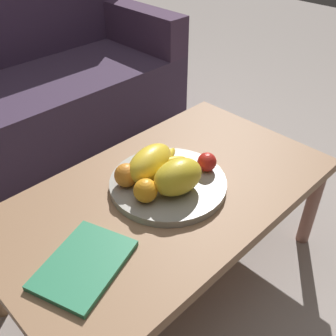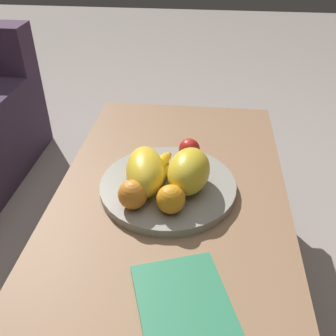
% 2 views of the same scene
% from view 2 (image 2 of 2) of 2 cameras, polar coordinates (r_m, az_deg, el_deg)
% --- Properties ---
extents(ground_plane, '(8.00, 8.00, 0.00)m').
position_cam_2_polar(ground_plane, '(1.34, 0.34, -17.48)').
color(ground_plane, gray).
extents(coffee_table, '(1.12, 0.64, 0.40)m').
position_cam_2_polar(coffee_table, '(1.08, 0.41, -5.80)').
color(coffee_table, '#99704F').
rests_on(coffee_table, ground_plane).
extents(fruit_bowl, '(0.38, 0.38, 0.03)m').
position_cam_2_polar(fruit_bowl, '(1.06, 0.00, -2.76)').
color(fruit_bowl, '#9B988D').
rests_on(fruit_bowl, coffee_table).
extents(melon_large_front, '(0.18, 0.13, 0.11)m').
position_cam_2_polar(melon_large_front, '(1.01, 3.14, -0.45)').
color(melon_large_front, yellow).
rests_on(melon_large_front, fruit_bowl).
extents(melon_smaller_beside, '(0.20, 0.13, 0.10)m').
position_cam_2_polar(melon_smaller_beside, '(1.02, -3.42, -0.29)').
color(melon_smaller_beside, yellow).
rests_on(melon_smaller_beside, fruit_bowl).
extents(orange_front, '(0.07, 0.07, 0.07)m').
position_cam_2_polar(orange_front, '(0.94, 0.41, -4.69)').
color(orange_front, orange).
rests_on(orange_front, fruit_bowl).
extents(orange_left, '(0.08, 0.08, 0.08)m').
position_cam_2_polar(orange_left, '(0.96, -5.30, -3.97)').
color(orange_left, orange).
rests_on(orange_left, fruit_bowl).
extents(apple_front, '(0.06, 0.06, 0.06)m').
position_cam_2_polar(apple_front, '(1.14, 3.21, 2.85)').
color(apple_front, red).
rests_on(apple_front, fruit_bowl).
extents(banana_bunch, '(0.16, 0.15, 0.06)m').
position_cam_2_polar(banana_bunch, '(1.06, -1.52, -0.14)').
color(banana_bunch, yellow).
rests_on(banana_bunch, fruit_bowl).
extents(magazine, '(0.30, 0.25, 0.02)m').
position_cam_2_polar(magazine, '(0.80, 2.63, -20.42)').
color(magazine, '#31875D').
rests_on(magazine, coffee_table).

